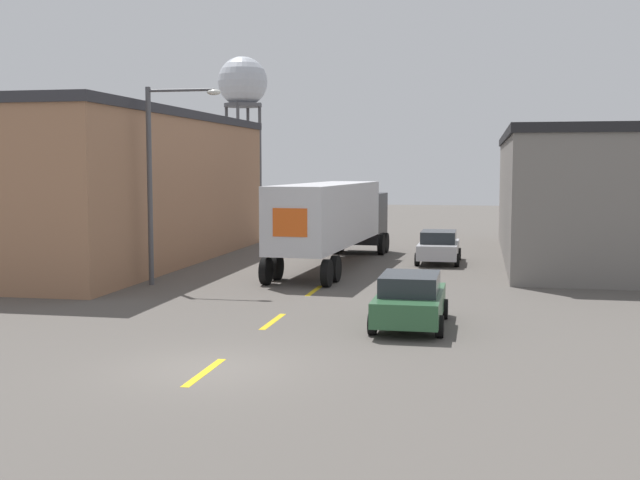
{
  "coord_description": "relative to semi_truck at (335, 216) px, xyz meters",
  "views": [
    {
      "loc": [
        6.06,
        -17.23,
        4.64
      ],
      "look_at": [
        0.49,
        10.5,
        2.04
      ],
      "focal_mm": 45.0,
      "sensor_mm": 36.0,
      "label": 1
    }
  ],
  "objects": [
    {
      "name": "ground_plane",
      "position": [
        0.58,
        -19.26,
        -2.36
      ],
      "size": [
        160.0,
        160.0,
        0.0
      ],
      "primitive_type": "plane",
      "color": "#56514C"
    },
    {
      "name": "warehouse_right",
      "position": [
        13.28,
        5.61,
        0.8
      ],
      "size": [
        11.16,
        21.4,
        6.31
      ],
      "color": "slate",
      "rests_on": "ground_plane"
    },
    {
      "name": "street_lamp",
      "position": [
        -5.64,
        -7.17,
        2.17
      ],
      "size": [
        3.05,
        0.32,
        7.69
      ],
      "color": "#4C4C51",
      "rests_on": "ground_plane"
    },
    {
      "name": "warehouse_left",
      "position": [
        -11.02,
        -0.07,
        1.27
      ],
      "size": [
        8.96,
        22.15,
        7.25
      ],
      "color": "#9E7051",
      "rests_on": "ground_plane"
    },
    {
      "name": "parked_car_right_far",
      "position": [
        4.68,
        2.26,
        -1.56
      ],
      "size": [
        2.06,
        4.38,
        1.56
      ],
      "color": "#B2B2B7",
      "rests_on": "ground_plane"
    },
    {
      "name": "water_tower",
      "position": [
        -14.42,
        33.17,
        9.5
      ],
      "size": [
        4.43,
        4.43,
        14.4
      ],
      "color": "#47474C",
      "rests_on": "ground_plane"
    },
    {
      "name": "road_centerline",
      "position": [
        0.58,
        -13.51,
        -2.36
      ],
      "size": [
        0.2,
        14.7,
        0.01
      ],
      "color": "gold",
      "rests_on": "ground_plane"
    },
    {
      "name": "semi_truck",
      "position": [
        0.0,
        0.0,
        0.0
      ],
      "size": [
        3.56,
        14.74,
        3.88
      ],
      "rotation": [
        0.0,
        0.0,
        -0.06
      ],
      "color": "black",
      "rests_on": "ground_plane"
    },
    {
      "name": "parked_car_right_near",
      "position": [
        4.68,
        -13.47,
        -1.56
      ],
      "size": [
        2.06,
        4.38,
        1.56
      ],
      "color": "#2D5B38",
      "rests_on": "ground_plane"
    }
  ]
}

